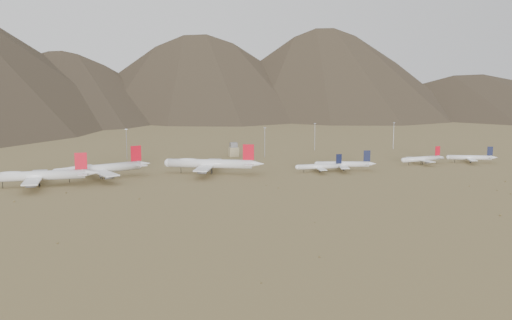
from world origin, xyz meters
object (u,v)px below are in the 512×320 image
object	(u,v)px
narrowbody_a	(320,166)
control_tower	(234,150)
widebody_east	(210,163)
narrowbody_b	(344,164)
widebody_west	(37,176)
widebody_centre	(100,169)

from	to	relation	value
narrowbody_a	control_tower	size ratio (longest dim) A/B	3.27
widebody_east	narrowbody_b	world-z (taller)	widebody_east
widebody_west	narrowbody_b	size ratio (longest dim) A/B	1.57
narrowbody_b	widebody_east	bearing A→B (deg)	-172.81
narrowbody_b	widebody_west	bearing A→B (deg)	-163.78
narrowbody_b	control_tower	xyz separation A→B (m)	(-62.70, 93.88, 0.37)
widebody_centre	widebody_east	xyz separation A→B (m)	(76.59, 1.31, 0.25)
narrowbody_a	narrowbody_b	size ratio (longest dim) A/B	0.87
narrowbody_a	control_tower	bearing A→B (deg)	119.43
widebody_east	control_tower	bearing A→B (deg)	87.84
widebody_centre	narrowbody_b	distance (m)	175.39
widebody_east	narrowbody_a	xyz separation A→B (m)	(78.89, -14.44, -3.28)
widebody_east	narrowbody_b	xyz separation A→B (m)	(98.36, -13.49, -2.54)
narrowbody_a	widebody_centre	bearing A→B (deg)	-179.90
widebody_west	widebody_centre	xyz separation A→B (m)	(38.25, 16.73, -0.01)
widebody_centre	control_tower	bearing A→B (deg)	15.27
widebody_centre	control_tower	distance (m)	138.84
widebody_west	narrowbody_a	bearing A→B (deg)	2.23
narrowbody_a	control_tower	xyz separation A→B (m)	(-43.23, 94.83, 1.11)
widebody_east	narrowbody_b	size ratio (longest dim) A/B	1.53
control_tower	widebody_east	bearing A→B (deg)	-113.92
widebody_west	narrowbody_a	world-z (taller)	widebody_west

